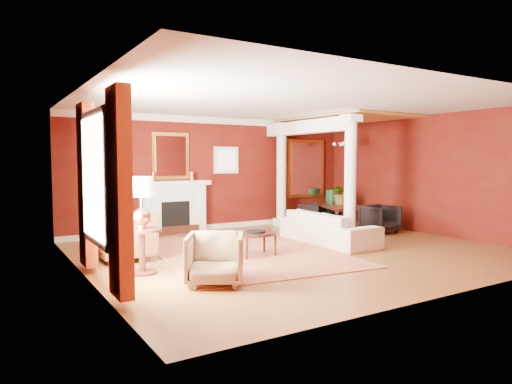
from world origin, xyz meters
TOP-DOWN VIEW (x-y plane):
  - ground at (0.00, 0.00)m, footprint 8.00×8.00m
  - room_shell at (0.00, 0.00)m, footprint 8.04×7.04m
  - fireplace at (-1.30, 3.32)m, footprint 1.85×0.42m
  - overmantel_mirror at (-1.30, 3.45)m, footprint 0.95×0.07m
  - flank_window_left at (-2.85, 3.46)m, footprint 0.70×0.07m
  - flank_window_right at (0.25, 3.46)m, footprint 0.70×0.07m
  - left_window at (-3.89, -0.60)m, footprint 0.21×2.55m
  - column_front at (1.70, 0.30)m, footprint 0.36×0.36m
  - column_back at (1.70, 3.00)m, footprint 0.36×0.36m
  - header_beam at (1.70, 1.90)m, footprint 0.30×3.20m
  - amber_ceiling at (2.85, 1.75)m, footprint 2.30×3.40m
  - dining_mirror at (2.90, 3.45)m, footprint 1.30×0.07m
  - chandelier at (2.90, 1.80)m, footprint 0.60×0.62m
  - crown_trim at (0.00, 3.46)m, footprint 8.00×0.08m
  - base_trim at (0.00, 3.46)m, footprint 8.00×0.08m
  - rug at (-0.95, 0.37)m, footprint 3.78×4.74m
  - sofa at (1.04, 0.25)m, footprint 0.69×2.36m
  - armchair_leopard at (-3.15, 0.89)m, footprint 0.87×0.93m
  - armchair_stripe at (-2.47, -1.38)m, footprint 1.07×1.05m
  - coffee_table at (-0.98, -0.06)m, footprint 0.88×0.88m
  - coffee_book at (-1.04, -0.03)m, footprint 0.16×0.09m
  - side_table at (-3.19, -0.23)m, footprint 0.62×0.62m
  - dining_table at (2.91, 1.90)m, footprint 1.16×1.80m
  - dining_chair_near at (3.07, 0.69)m, footprint 0.77×0.72m
  - dining_chair_far at (2.63, 2.76)m, footprint 0.82×0.80m
  - green_urn at (3.50, 3.00)m, footprint 0.39×0.39m
  - potted_plant at (2.95, 1.96)m, footprint 0.79×0.82m

SIDE VIEW (x-z plane):
  - ground at x=0.00m, z-range 0.00..0.00m
  - rug at x=-0.95m, z-range 0.00..0.02m
  - base_trim at x=0.00m, z-range 0.00..0.12m
  - dining_chair_far at x=2.63m, z-range 0.00..0.66m
  - green_urn at x=3.50m, z-range -0.10..0.84m
  - dining_chair_near at x=3.07m, z-range 0.00..0.76m
  - coffee_table at x=-0.98m, z-range 0.18..0.63m
  - armchair_stripe at x=-2.47m, z-range 0.00..0.82m
  - sofa at x=1.04m, z-range 0.00..0.92m
  - dining_table at x=2.91m, z-range 0.00..0.95m
  - armchair_leopard at x=-3.15m, z-range 0.00..0.95m
  - coffee_book at x=-1.04m, z-range 0.45..0.68m
  - fireplace at x=-1.30m, z-range 0.00..1.29m
  - side_table at x=-3.19m, z-range 0.27..1.81m
  - potted_plant at x=2.95m, z-range 0.95..1.45m
  - left_window at x=-3.89m, z-range 0.12..2.72m
  - column_front at x=1.70m, z-range 0.03..2.83m
  - column_back at x=1.70m, z-range 0.03..2.83m
  - dining_mirror at x=2.90m, z-range 0.70..2.40m
  - flank_window_left at x=-2.85m, z-range 1.45..2.15m
  - flank_window_right at x=0.25m, z-range 1.45..2.15m
  - overmantel_mirror at x=-1.30m, z-range 1.33..2.47m
  - room_shell at x=0.00m, z-range 0.56..3.48m
  - chandelier at x=2.90m, z-range 1.87..2.62m
  - header_beam at x=1.70m, z-range 2.46..2.78m
  - crown_trim at x=0.00m, z-range 2.74..2.90m
  - amber_ceiling at x=2.85m, z-range 2.85..2.89m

